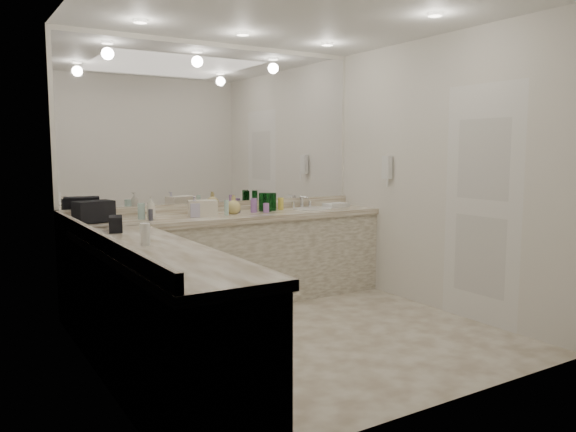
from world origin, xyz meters
TOP-DOWN VIEW (x-y plane):
  - floor at (0.00, 0.00)m, footprint 3.20×3.20m
  - ceiling at (0.00, 0.00)m, footprint 3.20×3.20m
  - wall_back at (0.00, 1.50)m, footprint 3.20×0.02m
  - wall_left at (-1.60, 0.00)m, footprint 0.02×3.00m
  - wall_right at (1.60, 0.00)m, footprint 0.02×3.00m
  - vanity_back_base at (0.00, 1.20)m, footprint 3.20×0.60m
  - vanity_back_top at (0.00, 1.19)m, footprint 3.20×0.64m
  - vanity_left_base at (-1.30, -0.30)m, footprint 0.60×2.40m
  - vanity_left_top at (-1.29, -0.30)m, footprint 0.64×2.42m
  - backsplash_back at (0.00, 1.48)m, footprint 3.20×0.04m
  - backsplash_left at (-1.58, 0.00)m, footprint 0.04×3.00m
  - mirror_back at (0.00, 1.49)m, footprint 3.12×0.01m
  - mirror_left at (-1.59, 0.00)m, footprint 0.01×2.92m
  - sink at (0.95, 1.20)m, footprint 0.44×0.44m
  - faucet at (0.95, 1.41)m, footprint 0.24×0.16m
  - wall_phone at (1.56, 0.70)m, footprint 0.06×0.10m
  - door at (1.59, -0.50)m, footprint 0.02×0.82m
  - black_toiletry_bag at (-1.32, 1.25)m, footprint 0.35×0.26m
  - black_bag_spill at (-1.30, 0.60)m, footprint 0.15×0.24m
  - cream_cosmetic_case at (-0.32, 1.20)m, footprint 0.30×0.23m
  - hand_towel at (1.30, 1.24)m, footprint 0.28×0.20m
  - lotion_left at (-1.30, -0.13)m, footprint 0.07×0.07m
  - soap_bottle_a at (-0.81, 1.23)m, footprint 0.11×0.11m
  - soap_bottle_b at (-0.41, 1.17)m, footprint 0.11×0.11m
  - soap_bottle_c at (0.03, 1.23)m, footprint 0.18×0.18m
  - green_bottle_0 at (0.51, 1.28)m, footprint 0.06×0.06m
  - green_bottle_1 at (0.42, 1.23)m, footprint 0.07×0.07m
  - green_bottle_2 at (0.39, 1.31)m, footprint 0.07×0.07m
  - amenity_bottle_0 at (-0.00, 1.26)m, footprint 0.05×0.05m
  - amenity_bottle_1 at (0.36, 1.16)m, footprint 0.06×0.06m
  - amenity_bottle_2 at (-1.27, 1.26)m, footprint 0.05×0.05m
  - amenity_bottle_3 at (-0.89, 1.28)m, footprint 0.07×0.07m
  - amenity_bottle_4 at (-0.85, 1.13)m, footprint 0.04×0.04m
  - amenity_bottle_5 at (0.62, 1.32)m, footprint 0.06×0.06m
  - amenity_bottle_6 at (0.26, 1.24)m, footprint 0.06×0.06m
  - amenity_bottle_7 at (0.12, 1.31)m, footprint 0.04×0.04m
  - amenity_bottle_8 at (-0.09, 1.14)m, footprint 0.04×0.04m

SIDE VIEW (x-z plane):
  - floor at x=0.00m, z-range 0.00..0.00m
  - vanity_back_base at x=0.00m, z-range 0.00..0.84m
  - vanity_left_base at x=-1.30m, z-range 0.00..0.84m
  - vanity_back_top at x=0.00m, z-range 0.84..0.90m
  - vanity_left_top at x=-1.29m, z-range 0.84..0.90m
  - sink at x=0.95m, z-range 0.88..0.91m
  - hand_towel at x=1.30m, z-range 0.90..0.94m
  - amenity_bottle_0 at x=0.00m, z-range 0.90..0.97m
  - amenity_bottle_7 at x=0.12m, z-range 0.90..0.98m
  - amenity_bottle_1 at x=0.36m, z-range 0.90..1.00m
  - backsplash_back at x=0.00m, z-range 0.90..1.00m
  - backsplash_left at x=-1.58m, z-range 0.90..1.00m
  - amenity_bottle_4 at x=-0.85m, z-range 0.90..1.00m
  - black_bag_spill at x=-1.30m, z-range 0.90..1.02m
  - amenity_bottle_2 at x=-1.27m, z-range 0.90..1.02m
  - amenity_bottle_5 at x=0.62m, z-range 0.90..1.03m
  - faucet at x=0.95m, z-range 0.90..1.04m
  - amenity_bottle_6 at x=0.26m, z-range 0.90..1.04m
  - amenity_bottle_3 at x=-0.89m, z-range 0.90..1.05m
  - amenity_bottle_8 at x=-0.09m, z-range 0.90..1.05m
  - lotion_left at x=-1.30m, z-range 0.90..1.05m
  - cream_cosmetic_case at x=-0.32m, z-range 0.90..1.06m
  - black_toiletry_bag at x=-1.32m, z-range 0.90..1.08m
  - green_bottle_0 at x=0.51m, z-range 0.90..1.09m
  - soap_bottle_c at x=0.03m, z-range 0.90..1.09m
  - green_bottle_2 at x=0.39m, z-range 0.90..1.09m
  - green_bottle_1 at x=0.42m, z-range 0.90..1.09m
  - soap_bottle_b at x=-0.41m, z-range 0.90..1.10m
  - soap_bottle_a at x=-0.81m, z-range 0.90..1.11m
  - door at x=1.59m, z-range 0.00..2.10m
  - wall_back at x=0.00m, z-range 0.00..2.60m
  - wall_left at x=-1.60m, z-range 0.00..2.60m
  - wall_right at x=1.60m, z-range 0.00..2.60m
  - wall_phone at x=1.56m, z-range 1.23..1.47m
  - mirror_back at x=0.00m, z-range 1.00..2.55m
  - mirror_left at x=-1.59m, z-range 1.00..2.55m
  - ceiling at x=0.00m, z-range 2.60..2.60m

